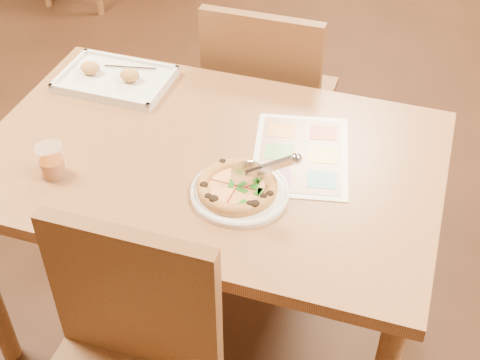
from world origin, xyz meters
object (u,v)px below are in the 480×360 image
(pizza, at_px, (237,187))
(plate, at_px, (240,192))
(glass_tumbler, at_px, (52,163))
(menu, at_px, (301,154))
(appetizer_tray, at_px, (115,79))
(dining_table, at_px, (210,177))
(chair_far, at_px, (267,89))
(pizza_cutter, at_px, (263,169))
(chair_near, at_px, (122,360))

(pizza, bearing_deg, plate, 8.96)
(glass_tumbler, bearing_deg, menu, 25.09)
(appetizer_tray, bearing_deg, dining_table, -31.42)
(plate, xyz_separation_m, appetizer_tray, (-0.55, 0.39, 0.01))
(plate, bearing_deg, menu, 61.93)
(plate, xyz_separation_m, menu, (0.11, 0.21, -0.00))
(appetizer_tray, distance_m, menu, 0.69)
(appetizer_tray, distance_m, glass_tumbler, 0.47)
(chair_far, distance_m, menu, 0.60)
(chair_far, height_order, pizza_cutter, chair_far)
(glass_tumbler, bearing_deg, pizza_cutter, 9.76)
(menu, bearing_deg, chair_far, 115.30)
(chair_far, xyz_separation_m, plate, (0.14, -0.73, 0.16))
(pizza_cutter, xyz_separation_m, appetizer_tray, (-0.61, 0.37, -0.07))
(pizza, distance_m, glass_tumbler, 0.50)
(glass_tumbler, bearing_deg, appetizer_tray, 95.47)
(pizza_cutter, relative_size, glass_tumbler, 1.71)
(pizza, bearing_deg, chair_near, -105.22)
(pizza_cutter, height_order, menu, pizza_cutter)
(pizza, relative_size, pizza_cutter, 1.32)
(pizza, relative_size, appetizer_tray, 0.61)
(appetizer_tray, bearing_deg, pizza_cutter, -31.23)
(pizza, bearing_deg, appetizer_tray, 144.53)
(chair_far, bearing_deg, glass_tumbler, 65.50)
(appetizer_tray, relative_size, menu, 0.95)
(chair_near, height_order, plate, chair_near)
(chair_near, bearing_deg, dining_table, 90.00)
(dining_table, height_order, plate, plate)
(chair_near, height_order, menu, chair_near)
(menu, bearing_deg, glass_tumbler, -154.91)
(pizza, relative_size, menu, 0.58)
(chair_far, distance_m, pizza, 0.77)
(dining_table, distance_m, glass_tumbler, 0.44)
(menu, bearing_deg, pizza_cutter, -106.14)
(dining_table, height_order, appetizer_tray, appetizer_tray)
(appetizer_tray, height_order, glass_tumbler, glass_tumbler)
(plate, bearing_deg, appetizer_tray, 145.02)
(pizza_cutter, relative_size, menu, 0.44)
(pizza, bearing_deg, dining_table, 133.78)
(chair_near, bearing_deg, plate, 73.91)
(chair_far, distance_m, glass_tumbler, 0.91)
(chair_near, distance_m, pizza, 0.52)
(plate, bearing_deg, pizza_cutter, 17.18)
(pizza, bearing_deg, menu, 60.40)
(chair_far, height_order, plate, chair_far)
(dining_table, distance_m, chair_far, 0.61)
(chair_far, height_order, glass_tumbler, chair_far)
(dining_table, bearing_deg, menu, 17.54)
(pizza_cutter, height_order, appetizer_tray, pizza_cutter)
(chair_near, relative_size, menu, 1.27)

